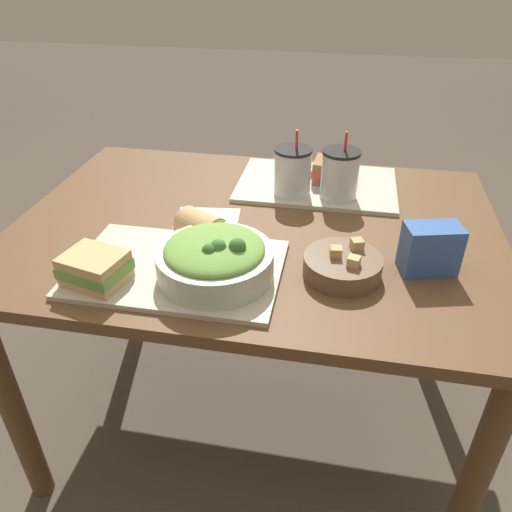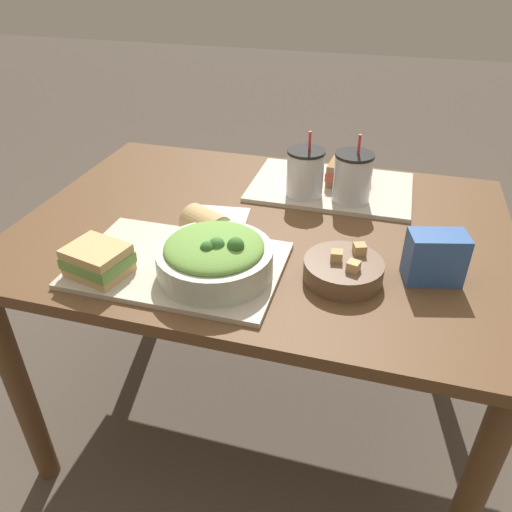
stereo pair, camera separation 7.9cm
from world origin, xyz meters
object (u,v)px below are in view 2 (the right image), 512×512
Objects in this scene: sandwich_far at (348,174)px; napkin_folded at (217,216)px; salad_bowl at (215,256)px; chip_bag at (435,257)px; baguette_near at (206,226)px; drink_cup_dark at (305,174)px; sandwich_near at (98,260)px; drink_cup_red at (352,179)px; soup_bowl at (343,269)px.

sandwich_far is 0.70× the size of napkin_folded.
salad_bowl reaches higher than chip_bag.
salad_bowl is at bearing -107.78° from sandwich_far.
baguette_near is 0.68× the size of drink_cup_dark.
drink_cup_dark reaches higher than chip_bag.
sandwich_near is 0.71m from chip_bag.
sandwich_far is at bearing 43.13° from drink_cup_dark.
soup_bowl is at bearing -85.67° from drink_cup_red.
soup_bowl is 1.35× the size of baguette_near.
soup_bowl is at bearing 28.27° from sandwich_near.
drink_cup_red reaches higher than salad_bowl.
soup_bowl reaches higher than napkin_folded.
soup_bowl is 0.33m from baguette_near.
sandwich_far is at bearing 41.04° from napkin_folded.
soup_bowl is at bearing -71.39° from baguette_near.
napkin_folded is at bearing -153.10° from drink_cup_red.
sandwich_near is at bearing -164.60° from salad_bowl.
drink_cup_dark reaches higher than napkin_folded.
chip_bag reaches higher than soup_bowl.
sandwich_far is at bearing 104.76° from chip_bag.
sandwich_near is 1.11× the size of chip_bag.
salad_bowl reaches higher than baguette_near.
salad_bowl reaches higher than sandwich_near.
chip_bag reaches higher than napkin_folded.
soup_bowl is at bearing 14.66° from salad_bowl.
drink_cup_dark is at bearing -1.74° from baguette_near.
salad_bowl is at bearing -124.34° from baguette_near.
baguette_near reaches higher than sandwich_far.
baguette_near reaches higher than sandwich_near.
salad_bowl is 2.01× the size of sandwich_far.
drink_cup_red is at bearing -16.76° from baguette_near.
drink_cup_dark is at bearing 75.73° from salad_bowl.
chip_bag is at bearing -62.46° from baguette_near.
baguette_near reaches higher than soup_bowl.
sandwich_near is at bearing -114.51° from napkin_folded.
drink_cup_red is (0.48, 0.49, 0.03)m from sandwich_near.
drink_cup_dark reaches higher than sandwich_far.
napkin_folded is (-0.31, -0.27, -0.04)m from sandwich_far.
chip_bag reaches higher than sandwich_near.
napkin_folded is at bearing 78.75° from sandwich_near.
chip_bag is (0.21, -0.31, -0.02)m from drink_cup_red.
salad_bowl is 0.57m from sandwich_far.
salad_bowl is 0.44m from drink_cup_dark.
napkin_folded is (-0.53, 0.14, -0.05)m from chip_bag.
drink_cup_dark is 0.46m from chip_bag.
salad_bowl is 1.97× the size of baguette_near.
soup_bowl is at bearing -66.65° from drink_cup_dark.
sandwich_near is (-0.50, -0.13, 0.02)m from soup_bowl.
drink_cup_red is at bearing -74.66° from sandwich_far.
drink_cup_dark is (-0.15, 0.36, 0.05)m from soup_bowl.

